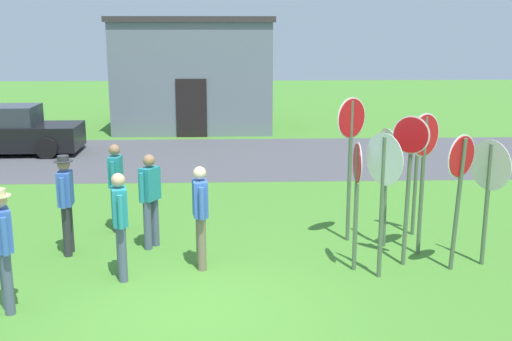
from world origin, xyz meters
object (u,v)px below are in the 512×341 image
object	(u,v)px
stop_sign_nearest	(417,160)
person_holding_notes	(116,182)
parked_car_on_street	(8,132)
person_in_blue	(66,199)
person_in_teal	(1,242)
stop_sign_rear_left	(357,185)
stop_sign_tallest	(386,167)
person_with_sunhat	(120,220)
stop_sign_low_front	(424,159)
stop_sign_center_cluster	(383,179)
stop_sign_leaning_left	(489,180)
person_in_dark_shirt	(200,212)
stop_sign_rear_right	(409,168)
person_on_left	(150,196)
stop_sign_leaning_right	(351,144)
stop_sign_far_back	(460,180)

from	to	relation	value
stop_sign_nearest	person_holding_notes	xyz separation A→B (m)	(-5.63, 0.47, -0.49)
parked_car_on_street	person_in_blue	size ratio (longest dim) A/B	2.50
person_in_teal	person_in_blue	size ratio (longest dim) A/B	1.00
stop_sign_rear_left	person_holding_notes	world-z (taller)	stop_sign_rear_left
stop_sign_rear_left	stop_sign_tallest	world-z (taller)	stop_sign_tallest
person_with_sunhat	stop_sign_rear_left	bearing A→B (deg)	3.55
stop_sign_low_front	person_in_blue	size ratio (longest dim) A/B	1.41
stop_sign_tallest	stop_sign_center_cluster	size ratio (longest dim) A/B	0.93
stop_sign_rear_left	stop_sign_tallest	bearing A→B (deg)	55.95
stop_sign_leaning_left	person_with_sunhat	size ratio (longest dim) A/B	1.24
person_in_dark_shirt	stop_sign_center_cluster	bearing A→B (deg)	-10.01
stop_sign_rear_right	stop_sign_leaning_left	bearing A→B (deg)	-3.37
stop_sign_low_front	stop_sign_rear_right	world-z (taller)	stop_sign_rear_right
person_in_blue	stop_sign_leaning_left	bearing A→B (deg)	-6.26
stop_sign_center_cluster	person_in_blue	bearing A→B (deg)	166.56
person_holding_notes	person_on_left	size ratio (longest dim) A/B	1.00
stop_sign_leaning_left	person_in_blue	world-z (taller)	stop_sign_leaning_left
person_in_dark_shirt	person_holding_notes	size ratio (longest dim) A/B	1.00
stop_sign_leaning_right	person_in_teal	bearing A→B (deg)	-152.21
stop_sign_center_cluster	stop_sign_leaning_left	size ratio (longest dim) A/B	1.10
stop_sign_low_front	person_in_dark_shirt	world-z (taller)	stop_sign_low_front
stop_sign_nearest	stop_sign_low_front	bearing A→B (deg)	-101.23
stop_sign_nearest	stop_sign_far_back	size ratio (longest dim) A/B	0.98
stop_sign_rear_right	stop_sign_leaning_right	size ratio (longest dim) A/B	0.94
parked_car_on_street	stop_sign_center_cluster	world-z (taller)	stop_sign_center_cluster
parked_car_on_street	person_on_left	world-z (taller)	person_on_left
stop_sign_leaning_left	person_in_teal	distance (m)	7.40
parked_car_on_street	stop_sign_tallest	bearing A→B (deg)	-42.70
stop_sign_low_front	stop_sign_tallest	distance (m)	0.70
stop_sign_rear_right	person_holding_notes	world-z (taller)	stop_sign_rear_right
stop_sign_leaning_right	stop_sign_leaning_left	xyz separation A→B (m)	(2.01, -1.28, -0.37)
stop_sign_rear_left	person_in_blue	size ratio (longest dim) A/B	1.20
stop_sign_nearest	parked_car_on_street	bearing A→B (deg)	141.41
parked_car_on_street	person_in_dark_shirt	size ratio (longest dim) A/B	2.57
stop_sign_far_back	stop_sign_rear_right	bearing A→B (deg)	156.50
parked_car_on_street	stop_sign_leaning_right	distance (m)	12.58
stop_sign_far_back	stop_sign_low_front	bearing A→B (deg)	114.17
parked_car_on_street	person_in_teal	world-z (taller)	person_in_teal
person_in_dark_shirt	person_holding_notes	world-z (taller)	same
stop_sign_rear_right	person_on_left	size ratio (longest dim) A/B	1.46
stop_sign_center_cluster	person_on_left	xyz separation A→B (m)	(-3.73, 1.50, -0.63)
stop_sign_tallest	person_in_teal	distance (m)	6.30
stop_sign_nearest	stop_sign_tallest	xyz separation A→B (m)	(-0.73, -0.63, 0.01)
stop_sign_rear_right	person_in_blue	distance (m)	5.75
stop_sign_leaning_right	person_with_sunhat	bearing A→B (deg)	-156.57
stop_sign_rear_left	stop_sign_leaning_left	bearing A→B (deg)	4.10
person_on_left	stop_sign_rear_right	bearing A→B (deg)	-12.69
stop_sign_nearest	stop_sign_low_front	size ratio (longest dim) A/B	0.89
stop_sign_nearest	stop_sign_tallest	size ratio (longest dim) A/B	1.02
stop_sign_rear_left	person_in_dark_shirt	size ratio (longest dim) A/B	1.24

